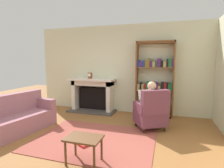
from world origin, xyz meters
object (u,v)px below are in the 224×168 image
seated_reader (149,103)px  side_table (84,141)px  bookshelf (155,82)px  fireplace (93,94)px  mantel_clock (90,76)px  armchair_reading (151,112)px  sofa_floral (15,118)px

seated_reader → side_table: (-0.83, -1.82, -0.26)m
bookshelf → fireplace: bearing=-179.0°
mantel_clock → side_table: 3.01m
fireplace → side_table: (1.05, -2.79, -0.20)m
armchair_reading → sofa_floral: armchair_reading is taller
armchair_reading → sofa_floral: size_ratio=0.54×
mantel_clock → bookshelf: 1.98m
mantel_clock → fireplace: bearing=67.9°
side_table → armchair_reading: bearing=62.6°
seated_reader → sofa_floral: bearing=-9.6°
mantel_clock → side_table: size_ratio=0.32×
mantel_clock → bookshelf: bookshelf is taller
sofa_floral → mantel_clock: bearing=-15.0°
sofa_floral → bookshelf: bearing=-43.6°
seated_reader → side_table: 2.01m
bookshelf → sofa_floral: bearing=-143.2°
mantel_clock → seated_reader: 2.18m
mantel_clock → sofa_floral: mantel_clock is taller
fireplace → seated_reader: (1.88, -0.98, 0.06)m
mantel_clock → sofa_floral: (-0.93, -2.04, -0.83)m
bookshelf → sofa_floral: 3.69m
side_table → fireplace: bearing=110.6°
sofa_floral → side_table: sofa_floral is taller
fireplace → seated_reader: bearing=-27.5°
fireplace → sofa_floral: 2.36m
armchair_reading → sofa_floral: 3.11m
seated_reader → sofa_floral: 3.10m
fireplace → mantel_clock: mantel_clock is taller
side_table → bookshelf: bearing=72.8°
bookshelf → seated_reader: bearing=-92.7°
mantel_clock → sofa_floral: size_ratio=0.10×
mantel_clock → bookshelf: size_ratio=0.08×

